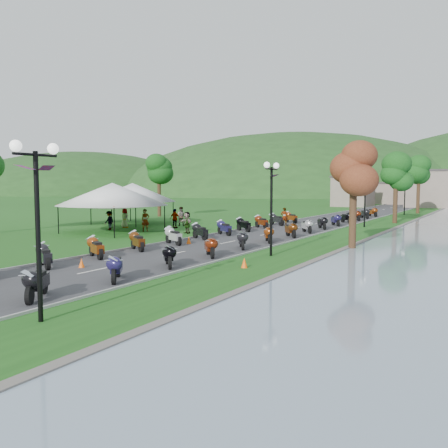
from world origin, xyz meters
The scene contains 12 objects.
road centered at (0.00, 40.00, 0.01)m, with size 7.00×120.00×0.02m, color #3A3A3C.
far_building centered at (-2.00, 85.00, 2.50)m, with size 18.00×16.00×5.00m, color gray.
moto_row_left centered at (-2.58, 17.59, 0.55)m, with size 2.60×45.21×1.10m, color #331411, non-canonical shape.
moto_row_right centered at (2.29, 28.92, 0.55)m, with size 2.60×49.91×1.10m, color #331411, non-canonical shape.
streetlamp_near centered at (4.61, 3.45, 2.50)m, with size 1.40×1.40×5.00m, color black, non-canonical shape.
vendor_tent_main centered at (-11.34, 23.04, 2.00)m, with size 5.91×5.91×4.00m, color white, non-canonical shape.
vendor_tent_side centered at (-15.60, 30.27, 2.00)m, with size 5.64×5.64×4.00m, color white, non-canonical shape.
tree_lakeside centered at (7.90, 23.48, 3.71)m, with size 2.67×2.67×7.42m, color #1A5C19, non-canonical shape.
pedestrian_a centered at (-9.57, 24.96, 0.00)m, with size 0.68×0.50×1.86m, color slate.
pedestrian_b centered at (-10.12, 30.68, 0.00)m, with size 0.87×0.48×1.79m, color slate.
pedestrian_c centered at (-13.09, 24.42, 0.00)m, with size 1.05×0.43×1.63m, color slate.
traffic_cone_near centered at (-1.07, 10.21, 0.22)m, with size 0.29×0.29×0.45m, color #F2590C.
Camera 1 is at (15.73, -5.21, 3.89)m, focal length 38.00 mm.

